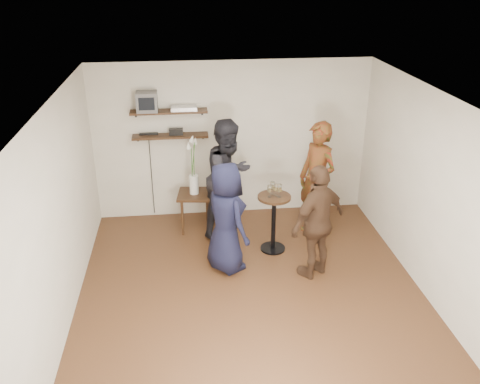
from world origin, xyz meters
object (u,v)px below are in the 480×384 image
object	(u,v)px
crt_monitor	(147,102)
person_navy	(226,218)
radio	(176,132)
drinks_table	(274,216)
person_dark	(229,178)
person_brown	(318,222)
person_plaid	(317,180)
dvd_deck	(184,108)
side_table	(195,199)

from	to	relation	value
crt_monitor	person_navy	bearing A→B (deg)	-57.27
radio	drinks_table	xyz separation A→B (m)	(1.38, -1.23, -0.95)
person_dark	person_brown	distance (m)	1.69
person_plaid	dvd_deck	bearing A→B (deg)	-142.09
drinks_table	person_plaid	world-z (taller)	person_plaid
person_plaid	person_navy	distance (m)	1.70
dvd_deck	radio	bearing A→B (deg)	180.00
person_plaid	crt_monitor	bearing A→B (deg)	-137.52
dvd_deck	drinks_table	world-z (taller)	dvd_deck
side_table	person_plaid	bearing A→B (deg)	-11.78
drinks_table	person_plaid	bearing A→B (deg)	29.83
dvd_deck	side_table	xyz separation A→B (m)	(0.10, -0.42, -1.38)
crt_monitor	person_dark	bearing A→B (deg)	-27.60
dvd_deck	drinks_table	distance (m)	2.19
radio	person_plaid	distance (m)	2.34
side_table	person_navy	size ratio (longest dim) A/B	0.39
crt_monitor	radio	world-z (taller)	crt_monitor
drinks_table	person_navy	world-z (taller)	person_navy
radio	person_navy	distance (m)	1.91
person_brown	person_plaid	bearing A→B (deg)	-136.75
person_navy	crt_monitor	bearing A→B (deg)	3.38
radio	person_brown	distance (m)	2.77
person_plaid	person_navy	bearing A→B (deg)	-90.24
crt_monitor	radio	size ratio (longest dim) A/B	1.45
radio	person_plaid	bearing A→B (deg)	-20.90
crt_monitor	person_brown	distance (m)	3.22
person_plaid	person_navy	size ratio (longest dim) A/B	1.16
radio	person_dark	bearing A→B (deg)	-38.75
person_navy	drinks_table	bearing A→B (deg)	-90.00
drinks_table	radio	bearing A→B (deg)	138.28
drinks_table	person_brown	size ratio (longest dim) A/B	0.55
side_table	person_dark	bearing A→B (deg)	-21.27
crt_monitor	person_navy	distance (m)	2.31
person_brown	side_table	bearing A→B (deg)	-76.82
drinks_table	person_dark	distance (m)	0.92
side_table	person_navy	xyz separation A→B (m)	(0.40, -1.23, 0.27)
radio	drinks_table	size ratio (longest dim) A/B	0.25
person_navy	person_brown	xyz separation A→B (m)	(1.21, -0.29, 0.02)
person_brown	radio	bearing A→B (deg)	-79.74
person_plaid	person_brown	distance (m)	1.17
drinks_table	person_plaid	xyz separation A→B (m)	(0.74, 0.42, 0.35)
crt_monitor	person_dark	size ratio (longest dim) A/B	0.17
crt_monitor	drinks_table	bearing A→B (deg)	-34.38
side_table	person_dark	xyz separation A→B (m)	(0.54, -0.21, 0.42)
person_dark	person_brown	world-z (taller)	person_dark
person_plaid	person_brown	xyz separation A→B (m)	(-0.27, -1.13, -0.11)
drinks_table	crt_monitor	bearing A→B (deg)	145.62
radio	drinks_table	distance (m)	2.08
side_table	person_navy	world-z (taller)	person_navy
dvd_deck	person_navy	distance (m)	2.04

